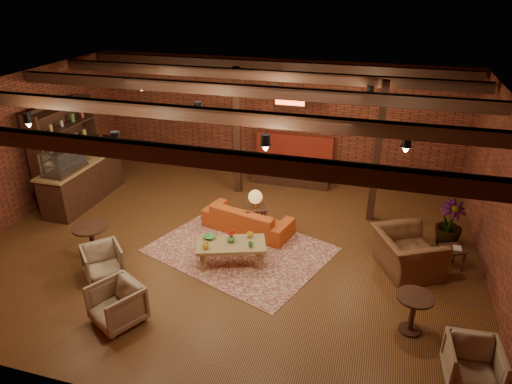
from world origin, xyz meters
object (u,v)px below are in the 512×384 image
(sofa, at_px, (248,218))
(armchair_far, at_px, (473,362))
(side_table_book, at_px, (453,249))
(coffee_table, at_px, (230,245))
(round_table_right, at_px, (413,308))
(armchair_a, at_px, (102,261))
(side_table_lamp, at_px, (255,200))
(armchair_right, at_px, (408,247))
(plant_tall, at_px, (458,180))
(round_table_left, at_px, (92,237))
(armchair_b, at_px, (117,303))

(sofa, bearing_deg, armchair_far, 157.16)
(side_table_book, bearing_deg, coffee_table, -166.14)
(sofa, height_order, round_table_right, round_table_right)
(armchair_a, xyz_separation_m, armchair_far, (6.26, -0.78, 0.01))
(coffee_table, xyz_separation_m, armchair_a, (-2.14, -1.07, -0.06))
(side_table_lamp, distance_m, armchair_a, 3.34)
(armchair_right, xyz_separation_m, armchair_far, (0.85, -2.53, -0.17))
(armchair_a, relative_size, round_table_right, 1.01)
(round_table_right, height_order, plant_tall, plant_tall)
(round_table_left, bearing_deg, side_table_lamp, 35.11)
(armchair_right, bearing_deg, round_table_left, 75.21)
(armchair_a, xyz_separation_m, armchair_b, (0.93, -1.03, 0.03))
(coffee_table, distance_m, side_table_book, 4.24)
(coffee_table, bearing_deg, side_table_lamp, 85.68)
(armchair_b, bearing_deg, round_table_right, 42.08)
(round_table_left, bearing_deg, plant_tall, 20.07)
(armchair_b, relative_size, armchair_far, 1.06)
(armchair_right, bearing_deg, armchair_a, 81.15)
(round_table_left, xyz_separation_m, armchair_a, (0.54, -0.49, -0.14))
(armchair_b, height_order, round_table_right, armchair_b)
(coffee_table, height_order, side_table_book, coffee_table)
(armchair_b, xyz_separation_m, armchair_right, (4.49, 2.78, 0.15))
(sofa, bearing_deg, round_table_right, 159.87)
(sofa, bearing_deg, armchair_b, 85.67)
(armchair_b, bearing_deg, side_table_book, 58.99)
(round_table_right, bearing_deg, armchair_b, -166.62)
(round_table_right, bearing_deg, side_table_lamp, 143.63)
(armchair_right, distance_m, round_table_right, 1.70)
(armchair_a, height_order, armchair_right, armchair_right)
(round_table_right, bearing_deg, sofa, 145.50)
(plant_tall, bearing_deg, armchair_b, -143.12)
(round_table_right, bearing_deg, armchair_a, -179.43)
(armchair_right, distance_m, armchair_far, 2.67)
(armchair_a, bearing_deg, armchair_right, -27.13)
(side_table_book, bearing_deg, plant_tall, 90.00)
(sofa, bearing_deg, round_table_left, 50.34)
(armchair_b, relative_size, armchair_right, 0.63)
(sofa, xyz_separation_m, armchair_far, (4.17, -3.17, 0.07))
(round_table_left, distance_m, armchair_b, 2.11)
(armchair_a, relative_size, armchair_b, 0.91)
(armchair_b, distance_m, armchair_far, 5.34)
(round_table_left, height_order, armchair_right, armchair_right)
(sofa, distance_m, armchair_far, 5.24)
(round_table_left, relative_size, armchair_far, 1.01)
(coffee_table, height_order, plant_tall, plant_tall)
(round_table_left, distance_m, armchair_a, 0.74)
(coffee_table, relative_size, round_table_right, 2.16)
(side_table_lamp, height_order, armchair_far, side_table_lamp)
(side_table_book, bearing_deg, round_table_left, -166.78)
(armchair_a, bearing_deg, side_table_lamp, 2.35)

